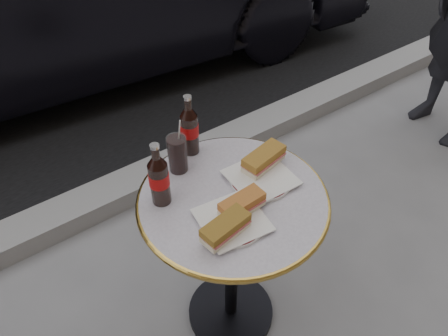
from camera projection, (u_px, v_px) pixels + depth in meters
ground at (231, 313)px, 1.89m from camera, size 80.00×80.00×0.00m
curb at (134, 185)px, 2.39m from camera, size 40.00×0.20×0.12m
bistro_table at (232, 264)px, 1.64m from camera, size 0.62×0.62×0.73m
plate_left at (232, 221)px, 1.31m from camera, size 0.25×0.25×0.01m
plate_right at (261, 179)px, 1.45m from camera, size 0.25×0.25×0.01m
sandwich_left_a at (226, 228)px, 1.25m from camera, size 0.16×0.09×0.05m
sandwich_left_b at (242, 205)px, 1.32m from camera, size 0.15×0.07×0.05m
sandwich_right at (264, 160)px, 1.47m from camera, size 0.17×0.10×0.05m
cola_bottle_left at (158, 174)px, 1.30m from camera, size 0.07×0.07×0.23m
cola_bottle_right at (189, 125)px, 1.48m from camera, size 0.08×0.08×0.23m
cola_glass at (177, 154)px, 1.44m from camera, size 0.09×0.09×0.14m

